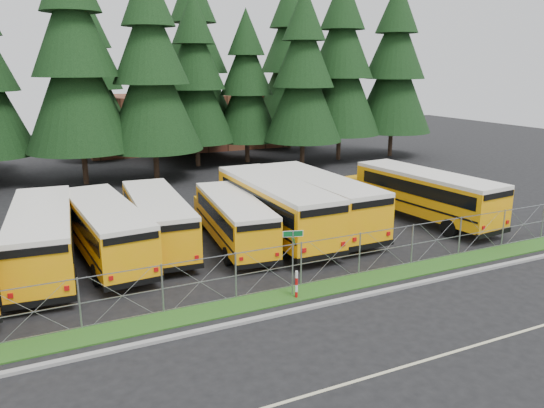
{
  "coord_description": "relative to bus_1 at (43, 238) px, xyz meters",
  "views": [
    {
      "loc": [
        -11.27,
        -19.64,
        9.25
      ],
      "look_at": [
        0.0,
        4.0,
        2.36
      ],
      "focal_mm": 35.0,
      "sensor_mm": 36.0,
      "label": 1
    }
  ],
  "objects": [
    {
      "name": "conifer_3",
      "position": [
        3.97,
        18.37,
        7.78
      ],
      "size": [
        8.38,
        8.38,
        18.54
      ],
      "primitive_type": null,
      "color": "black",
      "rests_on": "ground"
    },
    {
      "name": "bus_1",
      "position": [
        0.0,
        0.0,
        0.0
      ],
      "size": [
        3.61,
        11.55,
        2.98
      ],
      "primitive_type": null,
      "rotation": [
        0.0,
        0.0,
        -0.08
      ],
      "color": "#EFA107",
      "rests_on": "ground"
    },
    {
      "name": "conifer_11",
      "position": [
        6.68,
        29.65,
        6.21
      ],
      "size": [
        6.96,
        6.96,
        15.4
      ],
      "primitive_type": null,
      "color": "black",
      "rests_on": "ground"
    },
    {
      "name": "bus_4",
      "position": [
        9.19,
        -0.46,
        -0.19
      ],
      "size": [
        3.39,
        10.14,
        2.61
      ],
      "primitive_type": null,
      "rotation": [
        0.0,
        0.0,
        -0.11
      ],
      "color": "#EFA107",
      "rests_on": "ground"
    },
    {
      "name": "ground",
      "position": [
        10.82,
        -5.89,
        -1.49
      ],
      "size": [
        120.0,
        120.0,
        0.0
      ],
      "primitive_type": "plane",
      "color": "black",
      "rests_on": "ground"
    },
    {
      "name": "striped_bollard",
      "position": [
        9.05,
        -7.93,
        -0.89
      ],
      "size": [
        0.11,
        0.11,
        1.2
      ],
      "primitive_type": "cylinder",
      "color": "#B20C0C",
      "rests_on": "ground"
    },
    {
      "name": "road_lane_line",
      "position": [
        10.82,
        -13.89,
        -1.48
      ],
      "size": [
        50.0,
        0.12,
        0.01
      ],
      "primitive_type": "cube",
      "color": "beige",
      "rests_on": "ground"
    },
    {
      "name": "bus_2",
      "position": [
        2.79,
        0.15,
        -0.07
      ],
      "size": [
        3.36,
        11.03,
        2.85
      ],
      "primitive_type": null,
      "rotation": [
        0.0,
        0.0,
        0.07
      ],
      "color": "#EFA107",
      "rests_on": "ground"
    },
    {
      "name": "conifer_4",
      "position": [
        9.47,
        17.48,
        7.14
      ],
      "size": [
        7.8,
        7.8,
        17.25
      ],
      "primitive_type": null,
      "color": "black",
      "rests_on": "ground"
    },
    {
      "name": "bus_6",
      "position": [
        14.56,
        0.24,
        0.08
      ],
      "size": [
        3.02,
        11.99,
        3.13
      ],
      "primitive_type": null,
      "rotation": [
        0.0,
        0.0,
        0.02
      ],
      "color": "#EFA107",
      "rests_on": "ground"
    },
    {
      "name": "conifer_6",
      "position": [
        19.55,
        22.04,
        5.71
      ],
      "size": [
        6.51,
        6.51,
        14.4
      ],
      "primitive_type": null,
      "color": "black",
      "rests_on": "ground"
    },
    {
      "name": "brick_building",
      "position": [
        16.82,
        34.11,
        1.51
      ],
      "size": [
        22.0,
        10.0,
        6.0
      ],
      "primitive_type": "cube",
      "color": "brown",
      "rests_on": "ground"
    },
    {
      "name": "conifer_12",
      "position": [
        15.83,
        26.33,
        7.88
      ],
      "size": [
        8.48,
        8.48,
        18.75
      ],
      "primitive_type": null,
      "color": "black",
      "rests_on": "ground"
    },
    {
      "name": "bus_3",
      "position": [
        5.5,
        0.89,
        -0.1
      ],
      "size": [
        3.18,
        10.73,
        2.78
      ],
      "primitive_type": null,
      "rotation": [
        0.0,
        0.0,
        -0.07
      ],
      "color": "#EFA107",
      "rests_on": "ground"
    },
    {
      "name": "bus_5",
      "position": [
        11.71,
        -0.03,
        0.11
      ],
      "size": [
        2.92,
        12.22,
        3.2
      ],
      "primitive_type": null,
      "rotation": [
        0.0,
        0.0,
        -0.0
      ],
      "color": "#EFA107",
      "rests_on": "ground"
    },
    {
      "name": "bus_east",
      "position": [
        21.3,
        -1.08,
        0.02
      ],
      "size": [
        3.89,
        11.77,
        3.03
      ],
      "primitive_type": null,
      "rotation": [
        0.0,
        0.0,
        0.1
      ],
      "color": "#EFA107",
      "rests_on": "ground"
    },
    {
      "name": "street_sign",
      "position": [
        9.04,
        -7.59,
        0.54
      ],
      "size": [
        0.82,
        0.54,
        2.81
      ],
      "color": "gray",
      "rests_on": "ground"
    },
    {
      "name": "grass_verge",
      "position": [
        10.82,
        -7.59,
        -1.46
      ],
      "size": [
        50.0,
        1.4,
        0.06
      ],
      "primitive_type": "cube",
      "color": "#1B4B15",
      "rests_on": "ground"
    },
    {
      "name": "conifer_9",
      "position": [
        34.47,
        18.95,
        7.26
      ],
      "size": [
        7.91,
        7.91,
        17.49
      ],
      "primitive_type": null,
      "color": "black",
      "rests_on": "ground"
    },
    {
      "name": "conifer_13",
      "position": [
        27.46,
        28.42,
        7.85
      ],
      "size": [
        8.45,
        8.45,
        18.68
      ],
      "primitive_type": null,
      "color": "black",
      "rests_on": "ground"
    },
    {
      "name": "conifer_8",
      "position": [
        28.42,
        19.44,
        7.4
      ],
      "size": [
        8.04,
        8.04,
        17.78
      ],
      "primitive_type": null,
      "color": "black",
      "rests_on": "ground"
    },
    {
      "name": "conifer_7",
      "position": [
        23.47,
        17.99,
        6.58
      ],
      "size": [
        7.3,
        7.3,
        16.14
      ],
      "primitive_type": null,
      "color": "black",
      "rests_on": "ground"
    },
    {
      "name": "chainlink_fence",
      "position": [
        10.82,
        -6.89,
        -0.49
      ],
      "size": [
        44.0,
        0.1,
        2.0
      ],
      "primitive_type": null,
      "color": "gray",
      "rests_on": "ground"
    },
    {
      "name": "conifer_5",
      "position": [
        14.5,
        22.05,
        6.37
      ],
      "size": [
        7.11,
        7.11,
        15.72
      ],
      "primitive_type": null,
      "color": "black",
      "rests_on": "ground"
    },
    {
      "name": "curb",
      "position": [
        10.82,
        -8.99,
        -1.43
      ],
      "size": [
        50.0,
        0.25,
        0.12
      ],
      "primitive_type": "cube",
      "color": "gray",
      "rests_on": "ground"
    }
  ]
}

